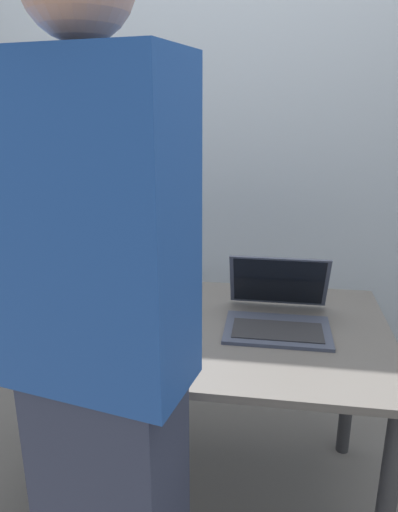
# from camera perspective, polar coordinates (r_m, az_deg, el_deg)

# --- Properties ---
(ground_plane) EXTENTS (8.00, 8.00, 0.00)m
(ground_plane) POSITION_cam_1_polar(r_m,az_deg,el_deg) (2.13, -0.92, -26.39)
(ground_plane) COLOR slate
(ground_plane) RESTS_ON ground
(desk) EXTENTS (1.37, 0.83, 0.75)m
(desk) POSITION_cam_1_polar(r_m,az_deg,el_deg) (1.75, -1.02, -10.98)
(desk) COLOR #56514C
(desk) RESTS_ON ground
(laptop) EXTENTS (0.36, 0.35, 0.22)m
(laptop) POSITION_cam_1_polar(r_m,az_deg,el_deg) (1.70, 9.34, -6.32)
(laptop) COLOR #383D4C
(laptop) RESTS_ON desk
(beer_bottle_dark) EXTENTS (0.07, 0.07, 0.29)m
(beer_bottle_dark) POSITION_cam_1_polar(r_m,az_deg,el_deg) (2.00, -10.04, -0.81)
(beer_bottle_dark) COLOR #333333
(beer_bottle_dark) RESTS_ON desk
(beer_bottle_amber) EXTENTS (0.07, 0.07, 0.29)m
(beer_bottle_amber) POSITION_cam_1_polar(r_m,az_deg,el_deg) (2.02, -12.92, -0.88)
(beer_bottle_amber) COLOR #472B14
(beer_bottle_amber) RESTS_ON desk
(beer_bottle_green) EXTENTS (0.07, 0.07, 0.29)m
(beer_bottle_green) POSITION_cam_1_polar(r_m,az_deg,el_deg) (1.95, -16.74, -1.82)
(beer_bottle_green) COLOR brown
(beer_bottle_green) RESTS_ON desk
(person_figure) EXTENTS (0.43, 0.34, 1.83)m
(person_figure) POSITION_cam_1_polar(r_m,az_deg,el_deg) (1.12, -11.38, -11.41)
(person_figure) COLOR #2D3347
(person_figure) RESTS_ON ground
(back_wall) EXTENTS (6.00, 0.10, 2.60)m
(back_wall) POSITION_cam_1_polar(r_m,az_deg,el_deg) (2.45, 2.61, 13.37)
(back_wall) COLOR #99A3AD
(back_wall) RESTS_ON ground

